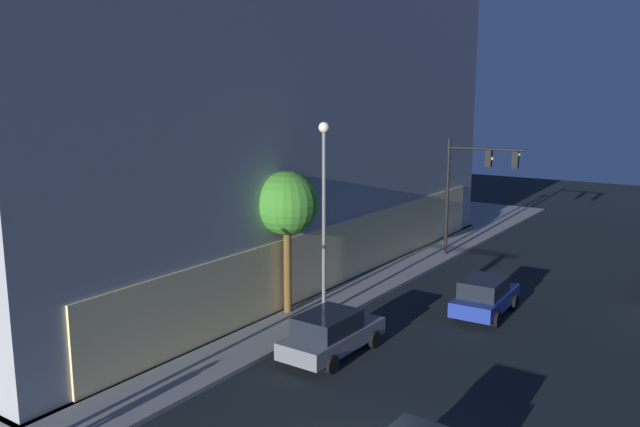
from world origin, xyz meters
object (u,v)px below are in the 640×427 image
Objects in this scene: modern_building at (181,60)px; car_grey at (331,333)px; traffic_light_far_corner at (474,176)px; car_blue at (485,296)px; street_lamp_sidewalk at (324,195)px; sidewalk_tree at (287,204)px.

modern_building is 7.59× the size of car_grey.
modern_building reaches higher than traffic_light_far_corner.
car_blue is (-8.49, -3.88, -3.92)m from traffic_light_far_corner.
car_blue is at bearing -54.33° from street_lamp_sidewalk.
modern_building is 5.68× the size of sidewalk_tree.
street_lamp_sidewalk is at bearing 37.47° from car_grey.
traffic_light_far_corner is 0.83× the size of street_lamp_sidewalk.
modern_building is at bearing 63.11° from car_grey.
modern_building is 5.11× the size of traffic_light_far_corner.
car_blue is (7.14, -3.01, 0.02)m from car_grey.
sidewalk_tree is 9.11m from car_blue.
modern_building is 20.44m from car_blue.
car_blue is at bearing -55.93° from sidewalk_tree.
traffic_light_far_corner is at bearing -59.56° from modern_building.
traffic_light_far_corner reaches higher than car_grey.
sidewalk_tree is at bearing 56.53° from car_grey.
street_lamp_sidewalk reaches higher than traffic_light_far_corner.
modern_building reaches higher than sidewalk_tree.
traffic_light_far_corner is (8.16, -13.88, -6.20)m from modern_building.
car_blue is (4.62, -6.83, -3.89)m from sidewalk_tree.
modern_building is 14.25m from street_lamp_sidewalk.
sidewalk_tree is 1.34× the size of car_grey.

